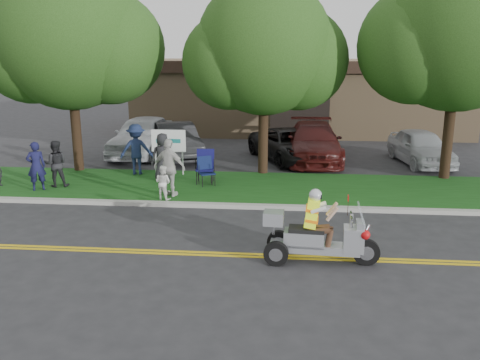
# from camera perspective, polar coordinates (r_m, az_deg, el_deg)

# --- Properties ---
(ground) EXTENTS (120.00, 120.00, 0.00)m
(ground) POSITION_cam_1_polar(r_m,az_deg,el_deg) (12.17, -1.48, -7.47)
(ground) COLOR #28282B
(ground) RESTS_ON ground
(centerline_near) EXTENTS (60.00, 0.10, 0.01)m
(centerline_near) POSITION_cam_1_polar(r_m,az_deg,el_deg) (11.64, -1.81, -8.50)
(centerline_near) COLOR gold
(centerline_near) RESTS_ON ground
(centerline_far) EXTENTS (60.00, 0.10, 0.01)m
(centerline_far) POSITION_cam_1_polar(r_m,az_deg,el_deg) (11.78, -1.72, -8.20)
(centerline_far) COLOR gold
(centerline_far) RESTS_ON ground
(curb) EXTENTS (60.00, 0.25, 0.12)m
(curb) POSITION_cam_1_polar(r_m,az_deg,el_deg) (15.01, -0.11, -2.94)
(curb) COLOR #A8A89E
(curb) RESTS_ON ground
(grass_verge) EXTENTS (60.00, 4.00, 0.10)m
(grass_verge) POSITION_cam_1_polar(r_m,az_deg,el_deg) (17.07, 0.56, -0.82)
(grass_verge) COLOR #174712
(grass_verge) RESTS_ON ground
(commercial_building) EXTENTS (18.00, 8.20, 4.00)m
(commercial_building) POSITION_cam_1_polar(r_m,az_deg,el_deg) (30.31, 6.59, 9.51)
(commercial_building) COLOR #9E7F5B
(commercial_building) RESTS_ON ground
(tree_left) EXTENTS (6.62, 5.40, 7.78)m
(tree_left) POSITION_cam_1_polar(r_m,az_deg,el_deg) (19.85, -18.44, 14.59)
(tree_left) COLOR #332114
(tree_left) RESTS_ON ground
(tree_mid) EXTENTS (5.88, 4.80, 7.05)m
(tree_mid) POSITION_cam_1_polar(r_m,az_deg,el_deg) (18.47, 2.90, 14.06)
(tree_mid) COLOR #332114
(tree_mid) RESTS_ON ground
(tree_right) EXTENTS (6.86, 5.60, 8.07)m
(tree_right) POSITION_cam_1_polar(r_m,az_deg,el_deg) (19.13, 23.47, 14.73)
(tree_right) COLOR #332114
(tree_right) RESTS_ON ground
(business_sign) EXTENTS (1.25, 0.06, 1.75)m
(business_sign) POSITION_cam_1_polar(r_m,az_deg,el_deg) (18.61, -8.02, 4.10)
(business_sign) COLOR silver
(business_sign) RESTS_ON ground
(trike_scooter) EXTENTS (2.54, 0.87, 1.66)m
(trike_scooter) POSITION_cam_1_polar(r_m,az_deg,el_deg) (11.26, 8.46, -6.32)
(trike_scooter) COLOR black
(trike_scooter) RESTS_ON ground
(lawn_chair_a) EXTENTS (0.63, 0.66, 1.14)m
(lawn_chair_a) POSITION_cam_1_polar(r_m,az_deg,el_deg) (17.43, -3.93, 1.80)
(lawn_chair_a) COLOR black
(lawn_chair_a) RESTS_ON grass_verge
(lawn_chair_b) EXTENTS (0.68, 0.69, 0.95)m
(lawn_chair_b) POSITION_cam_1_polar(r_m,az_deg,el_deg) (17.15, -3.88, 1.24)
(lawn_chair_b) COLOR black
(lawn_chair_b) RESTS_ON grass_verge
(spectator_adult_left) EXTENTS (0.69, 0.62, 1.60)m
(spectator_adult_left) POSITION_cam_1_polar(r_m,az_deg,el_deg) (17.65, -21.91, 1.47)
(spectator_adult_left) COLOR #15153B
(spectator_adult_left) RESTS_ON grass_verge
(spectator_adult_mid) EXTENTS (0.89, 0.77, 1.55)m
(spectator_adult_mid) POSITION_cam_1_polar(r_m,az_deg,el_deg) (17.90, -19.98, 1.73)
(spectator_adult_mid) COLOR black
(spectator_adult_mid) RESTS_ON grass_verge
(spectator_adult_right) EXTENTS (1.13, 0.70, 1.80)m
(spectator_adult_right) POSITION_cam_1_polar(r_m,az_deg,el_deg) (15.82, -7.92, 1.37)
(spectator_adult_right) COLOR beige
(spectator_adult_right) RESTS_ON grass_verge
(spectator_chair_a) EXTENTS (1.29, 0.88, 1.85)m
(spectator_chair_a) POSITION_cam_1_polar(r_m,az_deg,el_deg) (18.89, -11.56, 3.40)
(spectator_chair_a) COLOR #192547
(spectator_chair_a) RESTS_ON grass_verge
(spectator_chair_b) EXTENTS (0.95, 0.80, 1.67)m
(spectator_chair_b) POSITION_cam_1_polar(r_m,az_deg,el_deg) (17.82, -8.64, 2.58)
(spectator_chair_b) COLOR black
(spectator_chair_b) RESTS_ON grass_verge
(child_right) EXTENTS (0.62, 0.56, 1.06)m
(child_right) POSITION_cam_1_polar(r_m,az_deg,el_deg) (15.57, -8.65, -0.27)
(child_right) COLOR silver
(child_right) RESTS_ON grass_verge
(parked_car_far_left) EXTENTS (2.27, 5.16, 1.73)m
(parked_car_far_left) POSITION_cam_1_polar(r_m,az_deg,el_deg) (22.95, -10.89, 4.92)
(parked_car_far_left) COLOR silver
(parked_car_far_left) RESTS_ON ground
(parked_car_left) EXTENTS (3.21, 4.74, 1.48)m
(parked_car_left) POSITION_cam_1_polar(r_m,az_deg,el_deg) (22.14, -7.16, 4.40)
(parked_car_left) COLOR #27272A
(parked_car_left) RESTS_ON ground
(parked_car_mid) EXTENTS (4.02, 5.27, 1.33)m
(parked_car_mid) POSITION_cam_1_polar(r_m,az_deg,el_deg) (21.44, 5.61, 3.92)
(parked_car_mid) COLOR black
(parked_car_mid) RESTS_ON ground
(parked_car_right) EXTENTS (2.25, 5.42, 1.57)m
(parked_car_right) POSITION_cam_1_polar(r_m,az_deg,el_deg) (21.60, 8.28, 4.23)
(parked_car_right) COLOR #42110F
(parked_car_right) RESTS_ON ground
(parked_car_far_right) EXTENTS (2.24, 4.38, 1.43)m
(parked_car_far_right) POSITION_cam_1_polar(r_m,az_deg,el_deg) (21.94, 19.63, 3.52)
(parked_car_far_right) COLOR #A9ACB1
(parked_car_far_right) RESTS_ON ground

